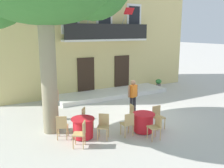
{
  "coord_description": "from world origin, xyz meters",
  "views": [
    {
      "loc": [
        -6.75,
        -8.9,
        3.88
      ],
      "look_at": [
        -0.67,
        1.62,
        1.3
      ],
      "focal_mm": 40.1,
      "sensor_mm": 36.0,
      "label": 1
    }
  ],
  "objects_px": {
    "pedestrian_near_entrance": "(133,96)",
    "ground_planter_left": "(49,96)",
    "cafe_chair_middle_1": "(103,125)",
    "cafe_chair_near_tree_1": "(128,123)",
    "cafe_table_near_tree": "(144,122)",
    "cafe_chair_middle_2": "(86,117)",
    "cafe_table_middle": "(83,128)",
    "cafe_chair_middle_3": "(62,125)",
    "cafe_chair_middle_0": "(81,132)",
    "pedestrian_mid_plaza": "(53,100)",
    "cafe_chair_near_tree_3": "(158,116)",
    "ground_planter_right": "(159,83)",
    "cafe_chair_near_tree_2": "(156,125)",
    "cafe_chair_near_tree_0": "(134,113)"
  },
  "relations": [
    {
      "from": "cafe_chair_middle_2",
      "to": "cafe_chair_near_tree_3",
      "type": "bearing_deg",
      "value": -25.66
    },
    {
      "from": "cafe_chair_near_tree_0",
      "to": "cafe_chair_middle_2",
      "type": "bearing_deg",
      "value": 164.03
    },
    {
      "from": "cafe_chair_near_tree_0",
      "to": "pedestrian_mid_plaza",
      "type": "distance_m",
      "value": 3.62
    },
    {
      "from": "cafe_chair_near_tree_0",
      "to": "cafe_chair_near_tree_1",
      "type": "bearing_deg",
      "value": -136.71
    },
    {
      "from": "pedestrian_near_entrance",
      "to": "cafe_table_near_tree",
      "type": "bearing_deg",
      "value": -111.92
    },
    {
      "from": "cafe_table_near_tree",
      "to": "cafe_chair_middle_2",
      "type": "distance_m",
      "value": 2.27
    },
    {
      "from": "ground_planter_left",
      "to": "pedestrian_mid_plaza",
      "type": "xyz_separation_m",
      "value": [
        -0.55,
        -2.66,
        0.52
      ]
    },
    {
      "from": "cafe_table_near_tree",
      "to": "cafe_chair_middle_3",
      "type": "height_order",
      "value": "cafe_chair_middle_3"
    },
    {
      "from": "cafe_chair_middle_1",
      "to": "pedestrian_mid_plaza",
      "type": "height_order",
      "value": "pedestrian_mid_plaza"
    },
    {
      "from": "cafe_chair_middle_2",
      "to": "cafe_chair_middle_3",
      "type": "height_order",
      "value": "same"
    },
    {
      "from": "cafe_table_near_tree",
      "to": "cafe_chair_near_tree_3",
      "type": "distance_m",
      "value": 0.77
    },
    {
      "from": "cafe_chair_near_tree_2",
      "to": "cafe_chair_middle_3",
      "type": "distance_m",
      "value": 3.41
    },
    {
      "from": "cafe_chair_near_tree_1",
      "to": "ground_planter_right",
      "type": "bearing_deg",
      "value": 42.12
    },
    {
      "from": "cafe_chair_middle_2",
      "to": "pedestrian_mid_plaza",
      "type": "height_order",
      "value": "pedestrian_mid_plaza"
    },
    {
      "from": "cafe_table_near_tree",
      "to": "cafe_chair_middle_3",
      "type": "distance_m",
      "value": 3.12
    },
    {
      "from": "cafe_table_near_tree",
      "to": "ground_planter_left",
      "type": "height_order",
      "value": "cafe_table_near_tree"
    },
    {
      "from": "pedestrian_near_entrance",
      "to": "ground_planter_left",
      "type": "bearing_deg",
      "value": 124.6
    },
    {
      "from": "cafe_chair_near_tree_1",
      "to": "cafe_table_near_tree",
      "type": "bearing_deg",
      "value": 2.2
    },
    {
      "from": "pedestrian_mid_plaza",
      "to": "ground_planter_right",
      "type": "bearing_deg",
      "value": 17.59
    },
    {
      "from": "cafe_chair_near_tree_2",
      "to": "cafe_table_middle",
      "type": "height_order",
      "value": "cafe_chair_near_tree_2"
    },
    {
      "from": "ground_planter_left",
      "to": "cafe_chair_near_tree_1",
      "type": "bearing_deg",
      "value": -77.33
    },
    {
      "from": "cafe_chair_near_tree_2",
      "to": "ground_planter_right",
      "type": "xyz_separation_m",
      "value": [
        5.68,
        6.52,
        -0.19
      ]
    },
    {
      "from": "cafe_chair_near_tree_2",
      "to": "ground_planter_left",
      "type": "distance_m",
      "value": 6.87
    },
    {
      "from": "ground_planter_right",
      "to": "pedestrian_near_entrance",
      "type": "xyz_separation_m",
      "value": [
        -4.94,
        -3.99,
        0.62
      ]
    },
    {
      "from": "pedestrian_near_entrance",
      "to": "cafe_chair_middle_2",
      "type": "bearing_deg",
      "value": -169.54
    },
    {
      "from": "cafe_chair_near_tree_3",
      "to": "cafe_chair_middle_1",
      "type": "relative_size",
      "value": 1.0
    },
    {
      "from": "cafe_chair_middle_3",
      "to": "ground_planter_right",
      "type": "xyz_separation_m",
      "value": [
        8.63,
        4.82,
        -0.19
      ]
    },
    {
      "from": "cafe_chair_middle_1",
      "to": "ground_planter_left",
      "type": "relative_size",
      "value": 1.32
    },
    {
      "from": "cafe_chair_middle_0",
      "to": "cafe_chair_middle_3",
      "type": "height_order",
      "value": "same"
    },
    {
      "from": "cafe_table_middle",
      "to": "cafe_chair_middle_2",
      "type": "height_order",
      "value": "cafe_chair_middle_2"
    },
    {
      "from": "cafe_chair_near_tree_2",
      "to": "cafe_chair_near_tree_3",
      "type": "distance_m",
      "value": 1.11
    },
    {
      "from": "cafe_chair_middle_0",
      "to": "cafe_chair_middle_3",
      "type": "bearing_deg",
      "value": 110.25
    },
    {
      "from": "cafe_table_middle",
      "to": "cafe_chair_middle_3",
      "type": "height_order",
      "value": "cafe_chair_middle_3"
    },
    {
      "from": "cafe_chair_middle_2",
      "to": "cafe_chair_middle_0",
      "type": "bearing_deg",
      "value": -120.78
    },
    {
      "from": "cafe_chair_middle_0",
      "to": "ground_planter_left",
      "type": "relative_size",
      "value": 1.32
    },
    {
      "from": "cafe_table_near_tree",
      "to": "cafe_chair_near_tree_3",
      "type": "xyz_separation_m",
      "value": [
        0.75,
        0.05,
        0.14
      ]
    },
    {
      "from": "cafe_table_near_tree",
      "to": "cafe_chair_near_tree_0",
      "type": "height_order",
      "value": "cafe_chair_near_tree_0"
    },
    {
      "from": "pedestrian_mid_plaza",
      "to": "pedestrian_near_entrance",
      "type": "bearing_deg",
      "value": -22.38
    },
    {
      "from": "cafe_chair_near_tree_3",
      "to": "cafe_chair_middle_1",
      "type": "height_order",
      "value": "same"
    },
    {
      "from": "cafe_chair_near_tree_1",
      "to": "cafe_chair_near_tree_2",
      "type": "relative_size",
      "value": 1.0
    },
    {
      "from": "cafe_chair_near_tree_1",
      "to": "cafe_chair_middle_2",
      "type": "bearing_deg",
      "value": 129.61
    },
    {
      "from": "pedestrian_near_entrance",
      "to": "pedestrian_mid_plaza",
      "type": "distance_m",
      "value": 3.6
    },
    {
      "from": "cafe_table_near_tree",
      "to": "cafe_chair_near_tree_3",
      "type": "relative_size",
      "value": 0.95
    },
    {
      "from": "cafe_chair_near_tree_3",
      "to": "cafe_chair_middle_2",
      "type": "bearing_deg",
      "value": 154.34
    },
    {
      "from": "cafe_chair_near_tree_1",
      "to": "cafe_chair_middle_1",
      "type": "relative_size",
      "value": 1.0
    },
    {
      "from": "cafe_chair_near_tree_2",
      "to": "cafe_chair_middle_2",
      "type": "relative_size",
      "value": 1.0
    },
    {
      "from": "cafe_chair_middle_0",
      "to": "ground_planter_right",
      "type": "xyz_separation_m",
      "value": [
        8.28,
        5.76,
        -0.19
      ]
    },
    {
      "from": "cafe_chair_near_tree_0",
      "to": "cafe_chair_middle_2",
      "type": "distance_m",
      "value": 2.01
    },
    {
      "from": "cafe_chair_middle_2",
      "to": "ground_planter_left",
      "type": "height_order",
      "value": "cafe_chair_middle_2"
    },
    {
      "from": "cafe_chair_middle_1",
      "to": "cafe_chair_middle_2",
      "type": "distance_m",
      "value": 1.05
    }
  ]
}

